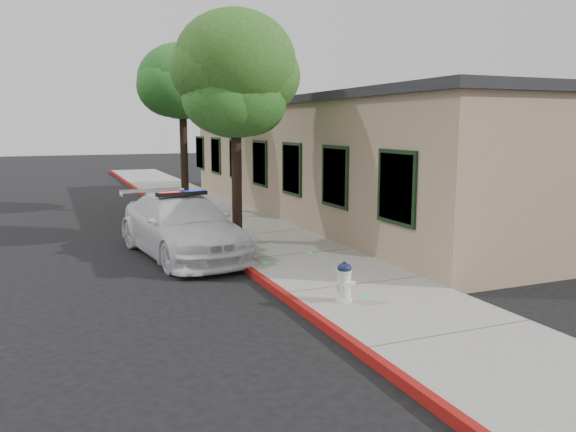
{
  "coord_description": "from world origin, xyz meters",
  "views": [
    {
      "loc": [
        -3.95,
        -9.8,
        3.31
      ],
      "look_at": [
        0.89,
        1.82,
        1.32
      ],
      "focal_mm": 35.68,
      "sensor_mm": 36.0,
      "label": 1
    }
  ],
  "objects_px": {
    "police_car": "(183,226)",
    "street_tree_far": "(183,85)",
    "street_tree_near": "(235,97)",
    "fire_hydrant": "(344,282)",
    "clapboard_building": "(357,158)",
    "street_tree_mid": "(236,68)"
  },
  "relations": [
    {
      "from": "clapboard_building",
      "to": "fire_hydrant",
      "type": "height_order",
      "value": "clapboard_building"
    },
    {
      "from": "police_car",
      "to": "fire_hydrant",
      "type": "relative_size",
      "value": 7.61
    },
    {
      "from": "clapboard_building",
      "to": "street_tree_far",
      "type": "relative_size",
      "value": 3.39
    },
    {
      "from": "street_tree_mid",
      "to": "fire_hydrant",
      "type": "bearing_deg",
      "value": -88.81
    },
    {
      "from": "fire_hydrant",
      "to": "street_tree_mid",
      "type": "distance_m",
      "value": 7.33
    },
    {
      "from": "street_tree_far",
      "to": "police_car",
      "type": "bearing_deg",
      "value": -103.36
    },
    {
      "from": "fire_hydrant",
      "to": "street_tree_far",
      "type": "xyz_separation_m",
      "value": [
        -0.12,
        12.34,
        4.26
      ]
    },
    {
      "from": "street_tree_near",
      "to": "street_tree_mid",
      "type": "distance_m",
      "value": 0.74
    },
    {
      "from": "street_tree_near",
      "to": "street_tree_mid",
      "type": "bearing_deg",
      "value": -96.1
    },
    {
      "from": "clapboard_building",
      "to": "street_tree_mid",
      "type": "height_order",
      "value": "street_tree_mid"
    },
    {
      "from": "police_car",
      "to": "street_tree_mid",
      "type": "relative_size",
      "value": 0.9
    },
    {
      "from": "police_car",
      "to": "street_tree_far",
      "type": "distance_m",
      "value": 8.11
    },
    {
      "from": "fire_hydrant",
      "to": "street_tree_far",
      "type": "bearing_deg",
      "value": 99.96
    },
    {
      "from": "street_tree_far",
      "to": "fire_hydrant",
      "type": "bearing_deg",
      "value": -89.45
    },
    {
      "from": "police_car",
      "to": "street_tree_mid",
      "type": "distance_m",
      "value": 4.37
    },
    {
      "from": "clapboard_building",
      "to": "street_tree_near",
      "type": "relative_size",
      "value": 3.96
    },
    {
      "from": "clapboard_building",
      "to": "fire_hydrant",
      "type": "distance_m",
      "value": 11.63
    },
    {
      "from": "street_tree_near",
      "to": "street_tree_far",
      "type": "relative_size",
      "value": 0.86
    },
    {
      "from": "police_car",
      "to": "street_tree_far",
      "type": "bearing_deg",
      "value": 68.82
    },
    {
      "from": "police_car",
      "to": "street_tree_far",
      "type": "height_order",
      "value": "street_tree_far"
    },
    {
      "from": "street_tree_far",
      "to": "street_tree_near",
      "type": "bearing_deg",
      "value": -89.92
    },
    {
      "from": "fire_hydrant",
      "to": "street_tree_near",
      "type": "height_order",
      "value": "street_tree_near"
    }
  ]
}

